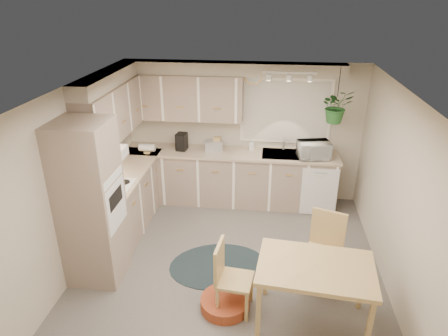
% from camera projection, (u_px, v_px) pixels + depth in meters
% --- Properties ---
extents(floor, '(4.20, 4.20, 0.00)m').
position_uv_depth(floor, '(230.00, 265.00, 5.46)').
color(floor, '#635E57').
rests_on(floor, ground).
extents(ceiling, '(4.20, 4.20, 0.00)m').
position_uv_depth(ceiling, '(231.00, 91.00, 4.47)').
color(ceiling, white).
rests_on(ceiling, wall_back).
extents(wall_back, '(4.00, 0.04, 2.40)m').
position_uv_depth(wall_back, '(243.00, 132.00, 6.87)').
color(wall_back, '#B8AD98').
rests_on(wall_back, floor).
extents(wall_front, '(4.00, 0.04, 2.40)m').
position_uv_depth(wall_front, '(202.00, 309.00, 3.06)').
color(wall_front, '#B8AD98').
rests_on(wall_front, floor).
extents(wall_left, '(0.04, 4.20, 2.40)m').
position_uv_depth(wall_left, '(78.00, 178.00, 5.18)').
color(wall_left, '#B8AD98').
rests_on(wall_left, floor).
extents(wall_right, '(0.04, 4.20, 2.40)m').
position_uv_depth(wall_right, '(397.00, 196.00, 4.75)').
color(wall_right, '#B8AD98').
rests_on(wall_right, floor).
extents(base_cab_left, '(0.60, 1.85, 0.90)m').
position_uv_depth(base_cab_left, '(128.00, 198.00, 6.25)').
color(base_cab_left, gray).
rests_on(base_cab_left, floor).
extents(base_cab_back, '(3.60, 0.60, 0.90)m').
position_uv_depth(base_cab_back, '(229.00, 178.00, 6.92)').
color(base_cab_back, gray).
rests_on(base_cab_back, floor).
extents(counter_left, '(0.64, 1.89, 0.04)m').
position_uv_depth(counter_left, '(126.00, 171.00, 6.05)').
color(counter_left, tan).
rests_on(counter_left, base_cab_left).
extents(counter_back, '(3.64, 0.64, 0.04)m').
position_uv_depth(counter_back, '(230.00, 153.00, 6.72)').
color(counter_back, tan).
rests_on(counter_back, base_cab_back).
extents(oven_stack, '(0.65, 0.65, 2.10)m').
position_uv_depth(oven_stack, '(91.00, 204.00, 4.87)').
color(oven_stack, gray).
rests_on(oven_stack, floor).
extents(wall_oven_face, '(0.02, 0.56, 0.58)m').
position_uv_depth(wall_oven_face, '(116.00, 205.00, 4.83)').
color(wall_oven_face, silver).
rests_on(wall_oven_face, oven_stack).
extents(upper_cab_left, '(0.35, 2.00, 0.75)m').
position_uv_depth(upper_cab_left, '(113.00, 111.00, 5.81)').
color(upper_cab_left, gray).
rests_on(upper_cab_left, wall_left).
extents(upper_cab_back, '(2.00, 0.35, 0.75)m').
position_uv_depth(upper_cab_back, '(182.00, 97.00, 6.56)').
color(upper_cab_back, gray).
rests_on(upper_cab_back, wall_back).
extents(soffit_left, '(0.30, 2.00, 0.20)m').
position_uv_depth(soffit_left, '(108.00, 78.00, 5.62)').
color(soffit_left, '#B8AD98').
rests_on(soffit_left, wall_left).
extents(soffit_back, '(3.60, 0.30, 0.20)m').
position_uv_depth(soffit_back, '(231.00, 69.00, 6.30)').
color(soffit_back, '#B8AD98').
rests_on(soffit_back, wall_back).
extents(cooktop, '(0.52, 0.58, 0.02)m').
position_uv_depth(cooktop, '(112.00, 187.00, 5.52)').
color(cooktop, silver).
rests_on(cooktop, counter_left).
extents(range_hood, '(0.40, 0.60, 0.14)m').
position_uv_depth(range_hood, '(107.00, 156.00, 5.34)').
color(range_hood, silver).
rests_on(range_hood, upper_cab_left).
extents(window_blinds, '(1.40, 0.02, 1.00)m').
position_uv_depth(window_blinds, '(286.00, 111.00, 6.60)').
color(window_blinds, white).
rests_on(window_blinds, wall_back).
extents(window_frame, '(1.50, 0.02, 1.10)m').
position_uv_depth(window_frame, '(286.00, 111.00, 6.61)').
color(window_frame, white).
rests_on(window_frame, wall_back).
extents(sink, '(0.70, 0.48, 0.10)m').
position_uv_depth(sink, '(283.00, 156.00, 6.64)').
color(sink, '#AAADB2').
rests_on(sink, counter_back).
extents(dishwasher_front, '(0.58, 0.02, 0.83)m').
position_uv_depth(dishwasher_front, '(319.00, 192.00, 6.49)').
color(dishwasher_front, silver).
rests_on(dishwasher_front, base_cab_back).
extents(track_light_bar, '(0.80, 0.04, 0.04)m').
position_uv_depth(track_light_bar, '(290.00, 73.00, 5.83)').
color(track_light_bar, silver).
rests_on(track_light_bar, ceiling).
extents(wall_clock, '(0.30, 0.03, 0.30)m').
position_uv_depth(wall_clock, '(253.00, 75.00, 6.42)').
color(wall_clock, gold).
rests_on(wall_clock, wall_back).
extents(dining_table, '(1.30, 0.93, 0.77)m').
position_uv_depth(dining_table, '(313.00, 295.00, 4.37)').
color(dining_table, tan).
rests_on(dining_table, floor).
extents(chair_left, '(0.45, 0.45, 0.87)m').
position_uv_depth(chair_left, '(235.00, 278.00, 4.54)').
color(chair_left, tan).
rests_on(chair_left, floor).
extents(chair_back, '(0.58, 0.58, 0.96)m').
position_uv_depth(chair_back, '(322.00, 253.00, 4.91)').
color(chair_back, tan).
rests_on(chair_back, floor).
extents(braided_rug, '(1.53, 1.30, 0.01)m').
position_uv_depth(braided_rug, '(218.00, 265.00, 5.43)').
color(braided_rug, black).
rests_on(braided_rug, floor).
extents(pet_bed, '(0.75, 0.75, 0.13)m').
position_uv_depth(pet_bed, '(225.00, 303.00, 4.69)').
color(pet_bed, '#A04420').
rests_on(pet_bed, floor).
extents(microwave, '(0.55, 0.38, 0.34)m').
position_uv_depth(microwave, '(314.00, 148.00, 6.41)').
color(microwave, silver).
rests_on(microwave, counter_back).
extents(soap_bottle, '(0.11, 0.19, 0.08)m').
position_uv_depth(soap_bottle, '(251.00, 147.00, 6.80)').
color(soap_bottle, silver).
rests_on(soap_bottle, counter_back).
extents(hanging_plant, '(0.59, 0.63, 0.41)m').
position_uv_depth(hanging_plant, '(336.00, 110.00, 6.12)').
color(hanging_plant, '#255E26').
rests_on(hanging_plant, ceiling).
extents(coffee_maker, '(0.19, 0.22, 0.29)m').
position_uv_depth(coffee_maker, '(182.00, 142.00, 6.75)').
color(coffee_maker, black).
rests_on(coffee_maker, counter_back).
extents(toaster, '(0.32, 0.22, 0.18)m').
position_uv_depth(toaster, '(214.00, 146.00, 6.74)').
color(toaster, '#AAADB2').
rests_on(toaster, counter_back).
extents(knife_block, '(0.12, 0.12, 0.24)m').
position_uv_depth(knife_block, '(217.00, 144.00, 6.74)').
color(knife_block, tan).
rests_on(knife_block, counter_back).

